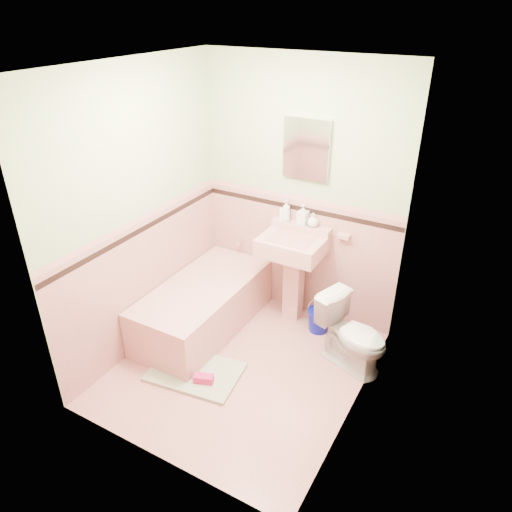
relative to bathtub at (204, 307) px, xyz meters
The scene contains 32 objects.
floor 0.75m from the bathtub, 27.65° to the right, with size 2.20×2.20×0.00m, color tan.
ceiling 2.38m from the bathtub, 27.65° to the right, with size 2.20×2.20×0.00m, color white.
wall_back 1.43m from the bathtub, 50.71° to the left, with size 2.50×2.50×0.00m, color beige.
wall_front 1.87m from the bathtub, 66.22° to the right, with size 2.50×2.50×0.00m, color beige.
wall_left 1.14m from the bathtub, 138.27° to the right, with size 2.50×2.50×0.00m, color beige.
wall_right 1.95m from the bathtub, 11.45° to the right, with size 2.50×2.50×0.00m, color beige.
wainscot_back 1.05m from the bathtub, 50.27° to the left, with size 2.00×2.00×0.00m, color tan.
wainscot_front 1.60m from the bathtub, 66.05° to the right, with size 2.00×2.00×0.00m, color tan.
wainscot_left 0.61m from the bathtub, 137.33° to the right, with size 2.20×2.20×0.00m, color tan.
wainscot_right 1.69m from the bathtub, 11.53° to the right, with size 2.20×2.20×0.00m, color tan.
accent_back 1.33m from the bathtub, 50.04° to the left, with size 2.00×2.00×0.00m, color black.
accent_front 1.79m from the bathtub, 65.95° to the right, with size 2.00×2.00×0.00m, color black.
accent_left 1.02m from the bathtub, 136.85° to the right, with size 2.20×2.20×0.00m, color black.
accent_right 1.87m from the bathtub, 11.57° to the right, with size 2.20×2.20×0.00m, color black.
cap_back 1.40m from the bathtub, 50.04° to the left, with size 2.00×2.00×0.00m, color tan.
cap_front 1.84m from the bathtub, 65.95° to the right, with size 2.00×2.00×0.00m, color tan.
cap_left 1.11m from the bathtub, 136.85° to the right, with size 2.20×2.20×0.00m, color tan.
cap_right 1.92m from the bathtub, 11.57° to the right, with size 2.20×2.20×0.00m, color tan.
bathtub is the anchor object (origin of this frame).
tub_faucet 0.83m from the bathtub, 90.00° to the left, with size 0.04×0.04×0.12m, color silver.
sink 0.89m from the bathtub, 37.93° to the left, with size 0.59×0.48×0.92m, color tan, non-canonical shape.
sink_faucet 1.20m from the bathtub, 44.58° to the left, with size 0.02×0.02×0.10m, color silver.
medicine_cabinet 1.78m from the bathtub, 47.42° to the left, with size 0.44×0.04×0.55m, color white.
soap_dish 1.51m from the bathtub, 33.57° to the left, with size 0.11×0.07×0.04m, color tan.
soap_bottle_left 1.23m from the bathtub, 53.96° to the left, with size 0.08×0.08×0.21m, color #B2B2B2.
soap_bottle_mid 1.31m from the bathtub, 45.77° to the left, with size 0.09×0.09×0.20m, color #B2B2B2.
soap_bottle_right 1.35m from the bathtub, 41.76° to the left, with size 0.11×0.11×0.13m, color #B2B2B2.
tube 1.18m from the bathtub, 56.71° to the left, with size 0.04×0.04×0.12m, color white.
toilet 1.46m from the bathtub, ahead, with size 0.36×0.64×0.65m, color white.
bucket 1.13m from the bathtub, 26.44° to the left, with size 0.23×0.23×0.23m, color #070E95, non-canonical shape.
bath_mat 0.71m from the bathtub, 62.10° to the right, with size 0.77×0.51×0.03m, color #97A388.
shoe 0.83m from the bathtub, 55.71° to the right, with size 0.16×0.08×0.07m, color #BF1E59.
Camera 1 is at (1.70, -2.77, 2.88)m, focal length 33.58 mm.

